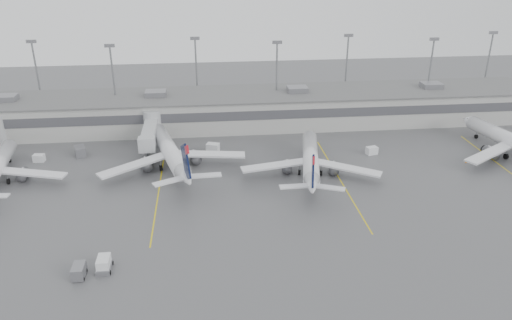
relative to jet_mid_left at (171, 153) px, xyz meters
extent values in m
plane|color=#525154|center=(15.51, -33.16, -3.40)|extent=(260.00, 260.00, 0.00)
cube|color=#ACABA6|center=(15.51, 24.84, 0.60)|extent=(150.00, 16.00, 8.00)
cube|color=#47474C|center=(15.51, 16.79, 1.60)|extent=(150.00, 0.15, 2.20)
cube|color=#606060|center=(15.51, 24.84, 4.65)|extent=(152.00, 17.00, 0.30)
cube|color=slate|center=(-39.49, 24.84, 5.40)|extent=(5.00, 4.00, 1.30)
cube|color=slate|center=(65.51, 24.84, 5.40)|extent=(5.00, 4.00, 1.30)
cylinder|color=gray|center=(-34.49, 34.34, 6.60)|extent=(0.44, 0.44, 20.00)
cube|color=slate|center=(-34.49, 34.34, 16.80)|extent=(2.40, 0.50, 0.80)
cylinder|color=gray|center=(-14.49, 26.84, 6.60)|extent=(0.44, 0.44, 20.00)
cube|color=slate|center=(-14.49, 26.84, 16.80)|extent=(2.40, 0.50, 0.80)
cylinder|color=gray|center=(5.51, 34.34, 6.60)|extent=(0.44, 0.44, 20.00)
cube|color=slate|center=(5.51, 34.34, 16.80)|extent=(2.40, 0.50, 0.80)
cylinder|color=gray|center=(25.51, 26.84, 6.60)|extent=(0.44, 0.44, 20.00)
cube|color=slate|center=(25.51, 26.84, 16.80)|extent=(2.40, 0.50, 0.80)
cylinder|color=gray|center=(45.51, 34.34, 6.60)|extent=(0.44, 0.44, 20.00)
cube|color=slate|center=(45.51, 34.34, 16.80)|extent=(2.40, 0.50, 0.80)
cylinder|color=gray|center=(65.51, 26.84, 6.60)|extent=(0.44, 0.44, 20.00)
cube|color=slate|center=(65.51, 26.84, 16.80)|extent=(2.40, 0.50, 0.80)
cylinder|color=gray|center=(85.51, 34.34, 6.60)|extent=(0.44, 0.44, 20.00)
cube|color=slate|center=(85.51, 34.34, 16.80)|extent=(2.40, 0.50, 0.80)
cylinder|color=#ACAFB2|center=(-4.99, 16.84, 0.10)|extent=(4.00, 4.00, 7.00)
cube|color=#ACAFB2|center=(-4.99, 10.34, 0.90)|extent=(2.80, 13.00, 2.60)
cube|color=#ACAFB2|center=(-4.99, 2.84, 0.90)|extent=(3.40, 2.40, 3.00)
cylinder|color=gray|center=(-4.99, 2.84, -2.00)|extent=(0.70, 0.70, 2.80)
cube|color=black|center=(-4.99, 2.84, -3.05)|extent=(2.20, 1.20, 0.70)
cube|color=yellow|center=(-1.99, -9.16, -3.40)|extent=(0.25, 40.00, 0.01)
cube|color=yellow|center=(33.01, -9.16, -3.40)|extent=(0.25, 40.00, 0.01)
cube|color=yellow|center=(68.01, -9.16, -3.40)|extent=(0.25, 40.00, 0.01)
cone|color=white|center=(-34.45, 9.82, -0.44)|extent=(3.23, 3.05, 2.96)
cube|color=white|center=(-26.04, -4.40, -1.23)|extent=(13.08, 5.20, 0.35)
cylinder|color=black|center=(-34.11, 6.48, -2.96)|extent=(0.43, 0.92, 0.89)
cylinder|color=black|center=(-30.93, -4.11, -2.86)|extent=(0.55, 1.13, 1.09)
cylinder|color=white|center=(-0.42, 1.58, -0.07)|extent=(9.48, 24.50, 3.34)
cone|color=white|center=(-3.94, 14.91, -0.07)|extent=(4.02, 3.86, 3.34)
cone|color=white|center=(3.37, -12.72, 0.38)|extent=(4.65, 6.23, 3.34)
cube|color=white|center=(-7.15, -3.42, -0.96)|extent=(13.71, 10.26, 0.39)
cube|color=white|center=(7.90, 0.56, -0.96)|extent=(14.59, 3.69, 0.39)
cube|color=black|center=(3.51, -13.25, 3.60)|extent=(1.92, 6.14, 7.27)
cube|color=#B10D1A|center=(3.88, -14.65, 6.49)|extent=(0.90, 2.26, 2.11)
cylinder|color=black|center=(-2.98, 11.25, -2.90)|extent=(0.63, 1.07, 1.00)
cylinder|color=black|center=(-2.11, -1.17, -2.79)|extent=(0.80, 1.31, 1.22)
cylinder|color=black|center=(2.41, 0.03, -2.79)|extent=(0.80, 1.31, 1.22)
cylinder|color=white|center=(27.97, -4.54, -0.34)|extent=(7.23, 22.61, 3.06)
cone|color=white|center=(30.35, 7.88, -0.34)|extent=(3.54, 3.38, 3.06)
cone|color=white|center=(25.42, -17.86, 0.06)|extent=(3.97, 5.58, 3.06)
cube|color=white|center=(20.42, -6.00, -1.16)|extent=(13.48, 4.28, 0.36)
cube|color=white|center=(34.45, -8.69, -1.16)|extent=(12.89, 8.72, 0.36)
cube|color=black|center=(25.32, -18.36, 3.02)|extent=(1.38, 5.70, 6.67)
cube|color=#B10D1A|center=(25.07, -19.66, 5.67)|extent=(0.69, 2.08, 1.94)
cylinder|color=black|center=(29.70, 4.47, -2.94)|extent=(0.52, 0.97, 0.92)
cylinder|color=black|center=(25.48, -6.14, -2.84)|extent=(0.66, 1.19, 1.12)
cylinder|color=black|center=(29.69, -6.95, -2.84)|extent=(0.66, 1.19, 1.12)
cylinder|color=white|center=(72.78, -0.44, -0.14)|extent=(7.98, 24.09, 3.26)
cone|color=white|center=(70.09, 12.77, -0.14)|extent=(3.80, 3.63, 3.26)
cube|color=white|center=(65.93, -4.94, -1.01)|extent=(13.69, 9.43, 0.38)
cylinder|color=black|center=(70.82, 9.15, -2.91)|extent=(0.57, 1.03, 0.98)
cylinder|color=black|center=(70.98, -3.02, -2.81)|extent=(0.72, 1.27, 1.20)
cube|color=white|center=(-7.90, -34.15, -2.37)|extent=(1.72, 2.74, 2.06)
cube|color=slate|center=(-7.90, -34.15, -3.00)|extent=(1.95, 3.20, 0.80)
cylinder|color=black|center=(-8.82, -33.01, -3.08)|extent=(0.25, 0.64, 0.64)
cylinder|color=black|center=(-6.99, -33.01, -3.08)|extent=(0.25, 0.64, 0.64)
cylinder|color=black|center=(-8.81, -35.30, -3.08)|extent=(0.25, 0.64, 0.64)
cylinder|color=black|center=(-6.99, -35.30, -3.08)|extent=(0.25, 0.64, 0.64)
cube|color=slate|center=(-11.10, -35.35, -2.44)|extent=(1.63, 2.85, 1.73)
cylinder|color=black|center=(-11.81, -34.34, -3.12)|extent=(0.22, 0.57, 0.57)
cylinder|color=black|center=(-10.39, -36.37, -3.12)|extent=(0.22, 0.57, 0.57)
cube|color=white|center=(-28.09, 6.25, -2.61)|extent=(2.39, 1.73, 1.58)
cube|color=white|center=(8.66, 7.73, -2.45)|extent=(3.15, 2.62, 1.91)
cube|color=white|center=(43.21, 2.64, -2.57)|extent=(2.64, 2.06, 1.66)
cube|color=slate|center=(-20.06, 8.61, -2.37)|extent=(3.01, 3.80, 2.07)
cone|color=orange|center=(-3.25, 4.32, -3.02)|extent=(0.48, 0.48, 0.76)
cone|color=orange|center=(30.51, 1.85, -3.05)|extent=(0.45, 0.45, 0.71)
cone|color=orange|center=(61.64, -3.89, -3.05)|extent=(0.45, 0.45, 0.71)
camera|label=1|loc=(7.25, -94.65, 39.52)|focal=35.00mm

